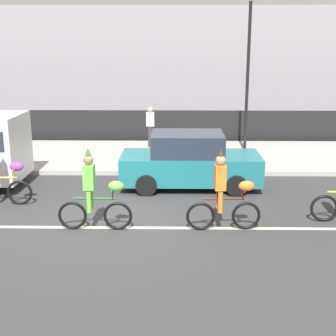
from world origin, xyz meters
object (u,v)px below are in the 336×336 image
object	(u,v)px
parade_cyclist_orange	(225,195)
street_lamp_post	(249,49)
parked_car_teal	(190,162)
parade_cyclist_lime	(95,195)
pedestrian_onlooker	(150,126)

from	to	relation	value
parade_cyclist_orange	street_lamp_post	size ratio (longest dim) A/B	0.33
parked_car_teal	street_lamp_post	bearing A→B (deg)	62.75
parked_car_teal	parade_cyclist_orange	bearing A→B (deg)	-78.32
parade_cyclist_lime	parked_car_teal	distance (m)	4.07
street_lamp_post	parade_cyclist_lime	bearing A→B (deg)	-120.09
parked_car_teal	pedestrian_onlooker	bearing A→B (deg)	106.11
parade_cyclist_orange	pedestrian_onlooker	bearing A→B (deg)	104.34
parked_car_teal	street_lamp_post	size ratio (longest dim) A/B	0.70
pedestrian_onlooker	street_lamp_post	bearing A→B (deg)	-7.67
parade_cyclist_lime	street_lamp_post	bearing A→B (deg)	59.91
parade_cyclist_lime	pedestrian_onlooker	xyz separation A→B (m)	(0.83, 8.33, 0.17)
parade_cyclist_orange	pedestrian_onlooker	world-z (taller)	parade_cyclist_orange
parade_cyclist_lime	parked_car_teal	xyz separation A→B (m)	(2.25, 3.40, -0.06)
parked_car_teal	street_lamp_post	world-z (taller)	street_lamp_post
parade_cyclist_orange	pedestrian_onlooker	distance (m)	8.57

